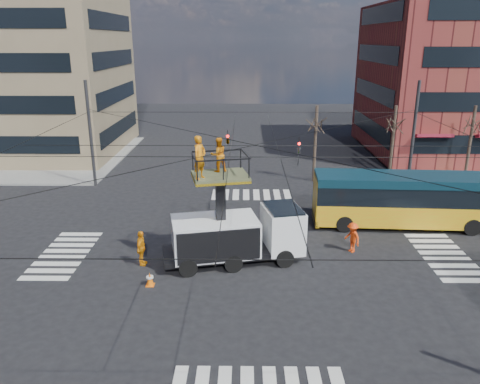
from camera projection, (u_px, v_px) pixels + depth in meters
name	position (u px, v px, depth m)	size (l,w,h in m)	color
ground	(254.00, 255.00, 24.57)	(120.00, 120.00, 0.00)	black
sidewalk_ne	(471.00, 158.00, 44.28)	(18.00, 18.00, 0.12)	slate
sidewalk_nw	(31.00, 157.00, 44.71)	(18.00, 18.00, 0.12)	slate
crosswalks	(254.00, 255.00, 24.56)	(22.40, 22.40, 0.02)	silver
building_ne	(478.00, 80.00, 44.93)	(20.06, 16.06, 14.00)	maroon
overhead_network	(253.00, 175.00, 23.61)	(24.24, 24.24, 8.00)	#2D2D30
tree_a	(316.00, 123.00, 35.90)	(2.00, 2.00, 6.00)	#382B21
tree_b	(394.00, 124.00, 35.84)	(2.00, 2.00, 6.00)	#382B21
tree_c	(473.00, 124.00, 35.77)	(2.00, 2.00, 6.00)	#382B21
utility_truck	(237.00, 222.00, 23.33)	(7.33, 3.81, 6.66)	black
city_bus	(409.00, 199.00, 27.86)	(11.36, 3.23, 3.20)	orange
traffic_cone	(150.00, 279.00, 21.46)	(0.36, 0.36, 0.66)	orange
worker_ground	(141.00, 248.00, 23.24)	(1.06, 0.44, 1.82)	orange
flagger	(352.00, 237.00, 24.70)	(1.07, 0.61, 1.65)	#FF4410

